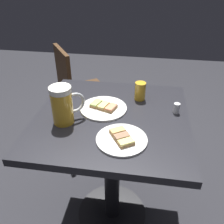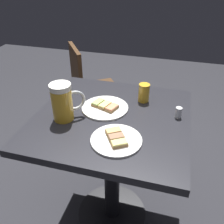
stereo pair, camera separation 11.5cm
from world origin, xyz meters
name	(u,v)px [view 2 (the right image)]	position (x,y,z in m)	size (l,w,h in m)	color
ground_plane	(112,213)	(0.00, 0.00, 0.00)	(6.00, 6.00, 0.00)	#28282D
cafe_table	(112,143)	(0.00, 0.00, 0.60)	(0.73, 0.74, 0.78)	black
plate_near	(116,139)	(-0.18, -0.07, 0.79)	(0.22, 0.22, 0.03)	white
plate_far	(105,107)	(0.05, 0.05, 0.78)	(0.24, 0.24, 0.03)	white
beer_mug	(63,102)	(-0.08, 0.21, 0.87)	(0.12, 0.14, 0.18)	gold
beer_glass_small	(144,93)	(0.18, -0.12, 0.83)	(0.06, 0.06, 0.10)	gold
salt_shaker	(178,112)	(0.07, -0.31, 0.80)	(0.03, 0.03, 0.05)	silver
cafe_chair	(90,87)	(0.78, 0.42, 0.49)	(0.53, 0.53, 0.85)	#472D19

